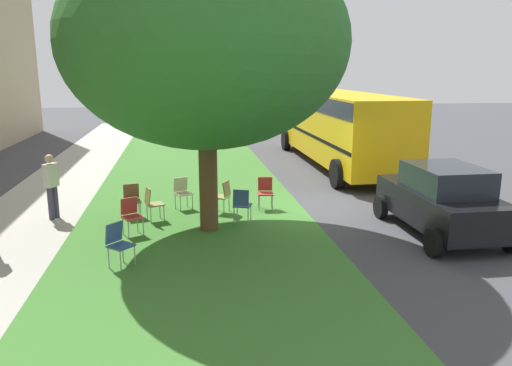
{
  "coord_description": "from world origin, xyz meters",
  "views": [
    {
      "loc": [
        -12.96,
        3.54,
        3.8
      ],
      "look_at": [
        -1.23,
        1.75,
        1.09
      ],
      "focal_mm": 35.08,
      "sensor_mm": 36.0,
      "label": 1
    }
  ],
  "objects_px": {
    "school_bus": "(338,121)",
    "chair_0": "(242,203)",
    "chair_5": "(182,191)",
    "chair_6": "(223,194)",
    "chair_7": "(118,241)",
    "street_tree": "(205,43)",
    "parked_car": "(442,199)",
    "chair_2": "(265,190)",
    "chair_4": "(132,198)",
    "chair_3": "(152,202)",
    "chair_1": "(131,213)",
    "pedestrian_1": "(51,184)"
  },
  "relations": [
    {
      "from": "chair_6",
      "to": "parked_car",
      "type": "height_order",
      "value": "parked_car"
    },
    {
      "from": "chair_3",
      "to": "chair_0",
      "type": "bearing_deg",
      "value": -102.1
    },
    {
      "from": "chair_3",
      "to": "chair_6",
      "type": "bearing_deg",
      "value": -75.23
    },
    {
      "from": "chair_5",
      "to": "chair_7",
      "type": "xyz_separation_m",
      "value": [
        -4.02,
        1.27,
        0.0
      ]
    },
    {
      "from": "parked_car",
      "to": "chair_4",
      "type": "bearing_deg",
      "value": 71.12
    },
    {
      "from": "chair_4",
      "to": "chair_2",
      "type": "bearing_deg",
      "value": -85.07
    },
    {
      "from": "chair_0",
      "to": "parked_car",
      "type": "relative_size",
      "value": 0.24
    },
    {
      "from": "chair_1",
      "to": "chair_2",
      "type": "bearing_deg",
      "value": -63.09
    },
    {
      "from": "chair_3",
      "to": "chair_6",
      "type": "height_order",
      "value": "same"
    },
    {
      "from": "chair_0",
      "to": "chair_1",
      "type": "distance_m",
      "value": 2.71
    },
    {
      "from": "chair_2",
      "to": "chair_3",
      "type": "distance_m",
      "value": 3.14
    },
    {
      "from": "chair_5",
      "to": "school_bus",
      "type": "bearing_deg",
      "value": -47.51
    },
    {
      "from": "street_tree",
      "to": "pedestrian_1",
      "type": "height_order",
      "value": "street_tree"
    },
    {
      "from": "chair_4",
      "to": "chair_5",
      "type": "relative_size",
      "value": 1.0
    },
    {
      "from": "chair_4",
      "to": "school_bus",
      "type": "distance_m",
      "value": 9.96
    },
    {
      "from": "street_tree",
      "to": "parked_car",
      "type": "xyz_separation_m",
      "value": [
        -1.16,
        -5.34,
        -3.53
      ]
    },
    {
      "from": "chair_4",
      "to": "pedestrian_1",
      "type": "distance_m",
      "value": 2.06
    },
    {
      "from": "street_tree",
      "to": "chair_3",
      "type": "distance_m",
      "value": 4.18
    },
    {
      "from": "chair_2",
      "to": "parked_car",
      "type": "bearing_deg",
      "value": -127.18
    },
    {
      "from": "chair_2",
      "to": "chair_4",
      "type": "relative_size",
      "value": 1.0
    },
    {
      "from": "chair_4",
      "to": "chair_7",
      "type": "xyz_separation_m",
      "value": [
        -3.4,
        -0.03,
        0.0
      ]
    },
    {
      "from": "chair_5",
      "to": "chair_6",
      "type": "height_order",
      "value": "same"
    },
    {
      "from": "chair_1",
      "to": "chair_6",
      "type": "xyz_separation_m",
      "value": [
        1.49,
        -2.28,
        0.0
      ]
    },
    {
      "from": "chair_1",
      "to": "chair_2",
      "type": "relative_size",
      "value": 1.0
    },
    {
      "from": "chair_7",
      "to": "school_bus",
      "type": "relative_size",
      "value": 0.08
    },
    {
      "from": "chair_3",
      "to": "chair_5",
      "type": "relative_size",
      "value": 1.0
    },
    {
      "from": "chair_2",
      "to": "chair_3",
      "type": "height_order",
      "value": "same"
    },
    {
      "from": "chair_4",
      "to": "school_bus",
      "type": "bearing_deg",
      "value": -50.0
    },
    {
      "from": "chair_7",
      "to": "pedestrian_1",
      "type": "height_order",
      "value": "pedestrian_1"
    },
    {
      "from": "chair_0",
      "to": "chair_4",
      "type": "relative_size",
      "value": 1.0
    },
    {
      "from": "chair_6",
      "to": "parked_car",
      "type": "distance_m",
      "value": 5.5
    },
    {
      "from": "chair_1",
      "to": "chair_4",
      "type": "bearing_deg",
      "value": 4.33
    },
    {
      "from": "chair_0",
      "to": "chair_5",
      "type": "bearing_deg",
      "value": 43.41
    },
    {
      "from": "street_tree",
      "to": "chair_1",
      "type": "height_order",
      "value": "street_tree"
    },
    {
      "from": "school_bus",
      "to": "chair_0",
      "type": "bearing_deg",
      "value": 146.64
    },
    {
      "from": "chair_2",
      "to": "pedestrian_1",
      "type": "distance_m",
      "value": 5.61
    },
    {
      "from": "chair_1",
      "to": "pedestrian_1",
      "type": "xyz_separation_m",
      "value": [
        1.64,
        2.12,
        0.41
      ]
    },
    {
      "from": "chair_3",
      "to": "pedestrian_1",
      "type": "xyz_separation_m",
      "value": [
        0.63,
        2.55,
        0.41
      ]
    },
    {
      "from": "street_tree",
      "to": "chair_2",
      "type": "distance_m",
      "value": 4.5
    },
    {
      "from": "chair_0",
      "to": "school_bus",
      "type": "height_order",
      "value": "school_bus"
    },
    {
      "from": "pedestrian_1",
      "to": "chair_5",
      "type": "bearing_deg",
      "value": -82.51
    },
    {
      "from": "chair_5",
      "to": "chair_7",
      "type": "distance_m",
      "value": 4.22
    },
    {
      "from": "chair_1",
      "to": "school_bus",
      "type": "xyz_separation_m",
      "value": [
        7.81,
        -7.46,
        1.24
      ]
    },
    {
      "from": "chair_0",
      "to": "chair_7",
      "type": "xyz_separation_m",
      "value": [
        -2.47,
        2.74,
        0.0
      ]
    },
    {
      "from": "chair_3",
      "to": "chair_1",
      "type": "bearing_deg",
      "value": 156.74
    },
    {
      "from": "chair_4",
      "to": "chair_6",
      "type": "height_order",
      "value": "same"
    },
    {
      "from": "school_bus",
      "to": "pedestrian_1",
      "type": "height_order",
      "value": "school_bus"
    },
    {
      "from": "chair_1",
      "to": "chair_5",
      "type": "relative_size",
      "value": 1.0
    },
    {
      "from": "chair_0",
      "to": "chair_1",
      "type": "bearing_deg",
      "value": 101.11
    },
    {
      "from": "chair_6",
      "to": "school_bus",
      "type": "distance_m",
      "value": 8.27
    }
  ]
}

